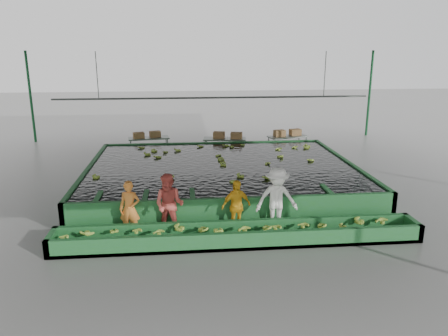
{
  "coord_description": "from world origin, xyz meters",
  "views": [
    {
      "loc": [
        -1.49,
        -14.42,
        5.15
      ],
      "look_at": [
        0.0,
        0.5,
        1.0
      ],
      "focal_mm": 35.0,
      "sensor_mm": 36.0,
      "label": 1
    }
  ],
  "objects": [
    {
      "name": "box_stack_mid",
      "position": [
        0.74,
        6.12,
        0.93
      ],
      "size": [
        1.43,
        0.72,
        0.3
      ],
      "primitive_type": null,
      "rotation": [
        0.0,
        0.0,
        -0.26
      ],
      "color": "olive",
      "rests_on": "packing_table_mid"
    },
    {
      "name": "ground",
      "position": [
        0.0,
        0.0,
        0.0
      ],
      "size": [
        80.0,
        80.0,
        0.0
      ],
      "primitive_type": "plane",
      "color": "gray",
      "rests_on": "ground"
    },
    {
      "name": "packing_table_right",
      "position": [
        3.8,
        6.6,
        0.44
      ],
      "size": [
        2.09,
        1.28,
        0.89
      ],
      "primitive_type": null,
      "rotation": [
        0.0,
        0.0,
        0.28
      ],
      "color": "#59605B",
      "rests_on": "ground"
    },
    {
      "name": "tank_water",
      "position": [
        0.0,
        1.5,
        0.85
      ],
      "size": [
        9.7,
        7.7,
        0.0
      ],
      "primitive_type": "cube",
      "color": "black",
      "rests_on": "flotation_tank"
    },
    {
      "name": "rail_hanger_right",
      "position": [
        5.0,
        5.0,
        4.0
      ],
      "size": [
        0.04,
        0.04,
        2.0
      ],
      "primitive_type": "cylinder",
      "color": "#59605B",
      "rests_on": "shed_roof"
    },
    {
      "name": "cableway_rail",
      "position": [
        0.0,
        5.0,
        3.0
      ],
      "size": [
        0.08,
        0.08,
        14.0
      ],
      "primitive_type": "cylinder",
      "color": "#59605B",
      "rests_on": "shed_roof"
    },
    {
      "name": "packing_table_mid",
      "position": [
        0.59,
        6.14,
        0.46
      ],
      "size": [
        2.12,
        1.06,
        0.92
      ],
      "primitive_type": null,
      "rotation": [
        0.0,
        0.0,
        -0.13
      ],
      "color": "#59605B",
      "rests_on": "ground"
    },
    {
      "name": "shed_posts",
      "position": [
        0.0,
        0.0,
        2.5
      ],
      "size": [
        20.0,
        22.0,
        5.0
      ],
      "primitive_type": null,
      "color": "#134B24",
      "rests_on": "ground"
    },
    {
      "name": "worker_c",
      "position": [
        0.02,
        -2.8,
        0.77
      ],
      "size": [
        0.98,
        0.66,
        1.55
      ],
      "primitive_type": "imported",
      "rotation": [
        0.0,
        0.0,
        0.35
      ],
      "color": "yellow",
      "rests_on": "ground"
    },
    {
      "name": "worker_d",
      "position": [
        1.19,
        -2.8,
        0.95
      ],
      "size": [
        1.24,
        0.73,
        1.89
      ],
      "primitive_type": "imported",
      "rotation": [
        0.0,
        0.0,
        0.02
      ],
      "color": "white",
      "rests_on": "ground"
    },
    {
      "name": "worker_b",
      "position": [
        -1.87,
        -2.8,
        0.89
      ],
      "size": [
        1.04,
        0.92,
        1.78
      ],
      "primitive_type": "imported",
      "rotation": [
        0.0,
        0.0,
        -0.33
      ],
      "color": "#D65449",
      "rests_on": "ground"
    },
    {
      "name": "floating_bananas",
      "position": [
        0.0,
        2.3,
        0.85
      ],
      "size": [
        8.79,
        5.99,
        0.12
      ],
      "primitive_type": null,
      "color": "#96BA3A",
      "rests_on": "tank_water"
    },
    {
      "name": "sorting_trough",
      "position": [
        0.0,
        -3.6,
        0.25
      ],
      "size": [
        10.0,
        1.0,
        0.5
      ],
      "primitive_type": null,
      "color": "#20632D",
      "rests_on": "ground"
    },
    {
      "name": "shed_roof",
      "position": [
        0.0,
        0.0,
        5.0
      ],
      "size": [
        20.0,
        22.0,
        0.04
      ],
      "primitive_type": "cube",
      "color": "slate",
      "rests_on": "shed_posts"
    },
    {
      "name": "box_stack_left",
      "position": [
        -3.16,
        6.83,
        0.89
      ],
      "size": [
        1.37,
        0.74,
        0.28
      ],
      "primitive_type": null,
      "rotation": [
        0.0,
        0.0,
        0.31
      ],
      "color": "olive",
      "rests_on": "packing_table_left"
    },
    {
      "name": "box_stack_right",
      "position": [
        3.81,
        6.68,
        0.89
      ],
      "size": [
        1.45,
        0.67,
        0.3
      ],
      "primitive_type": null,
      "rotation": [
        0.0,
        0.0,
        0.21
      ],
      "color": "olive",
      "rests_on": "packing_table_right"
    },
    {
      "name": "flotation_tank",
      "position": [
        0.0,
        1.5,
        0.45
      ],
      "size": [
        10.0,
        8.0,
        0.9
      ],
      "primitive_type": null,
      "color": "#20632D",
      "rests_on": "ground"
    },
    {
      "name": "rail_hanger_left",
      "position": [
        -5.0,
        5.0,
        4.0
      ],
      "size": [
        0.04,
        0.04,
        2.0
      ],
      "primitive_type": "cylinder",
      "color": "#59605B",
      "rests_on": "shed_roof"
    },
    {
      "name": "packing_table_left",
      "position": [
        -3.08,
        6.86,
        0.45
      ],
      "size": [
        2.05,
        1.04,
        0.89
      ],
      "primitive_type": null,
      "rotation": [
        0.0,
        0.0,
        0.14
      ],
      "color": "#59605B",
      "rests_on": "ground"
    },
    {
      "name": "worker_a",
      "position": [
        -2.97,
        -2.8,
        0.8
      ],
      "size": [
        0.64,
        0.48,
        1.61
      ],
      "primitive_type": "imported",
      "rotation": [
        0.0,
        0.0,
        -0.18
      ],
      "color": "orange",
      "rests_on": "ground"
    },
    {
      "name": "trough_bananas",
      "position": [
        0.0,
        -3.6,
        0.4
      ],
      "size": [
        9.5,
        0.63,
        0.13
      ],
      "primitive_type": null,
      "color": "#96BA3A",
      "rests_on": "sorting_trough"
    }
  ]
}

